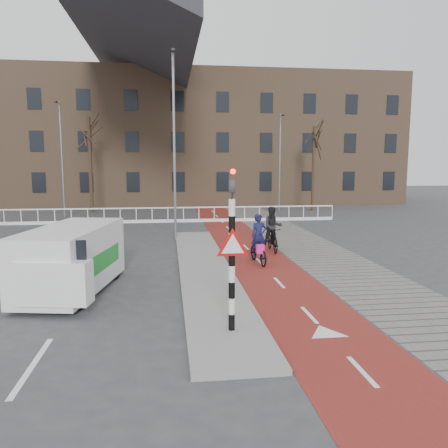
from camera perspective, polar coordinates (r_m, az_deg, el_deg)
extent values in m
plane|color=#38383A|center=(11.86, 2.51, -10.52)|extent=(120.00, 120.00, 0.00)
cube|color=maroon|center=(21.69, 1.96, -2.06)|extent=(2.50, 60.00, 0.01)
cube|color=slate|center=(22.30, 9.08, -1.88)|extent=(3.00, 60.00, 0.01)
cube|color=gray|center=(15.58, -2.54, -5.81)|extent=(1.80, 16.00, 0.12)
cylinder|color=black|center=(9.44, 1.02, -5.47)|extent=(0.14, 0.14, 2.88)
imported|color=black|center=(9.19, 1.05, 5.76)|extent=(0.13, 0.16, 0.80)
cylinder|color=#FF0C05|center=(9.05, 1.18, 6.87)|extent=(0.11, 0.02, 0.11)
cylinder|color=yellow|center=(11.76, 1.05, -8.30)|extent=(0.12, 0.12, 0.69)
imported|color=black|center=(16.53, 4.55, -3.54)|extent=(0.82, 1.85, 0.94)
imported|color=#13163F|center=(16.42, 4.57, -1.53)|extent=(0.64, 0.46, 1.63)
cube|color=#E7208C|center=(15.96, 4.74, -3.28)|extent=(0.30, 0.21, 0.34)
imported|color=black|center=(18.76, 6.36, -1.98)|extent=(0.53, 1.80, 1.08)
imported|color=black|center=(18.68, 6.38, -0.32)|extent=(0.83, 0.65, 1.69)
cube|color=silver|center=(13.50, -19.25, -4.15)|extent=(2.56, 4.73, 1.79)
cube|color=green|center=(13.74, -22.94, -4.56)|extent=(0.53, 2.83, 0.55)
cube|color=green|center=(13.36, -15.41, -4.56)|extent=(0.53, 2.83, 0.55)
cube|color=black|center=(11.62, -21.25, -4.13)|extent=(1.60, 0.34, 0.90)
cylinder|color=black|center=(12.65, -24.96, -8.59)|extent=(0.33, 0.66, 0.63)
cylinder|color=black|center=(12.02, -18.45, -9.10)|extent=(0.33, 0.66, 0.63)
cylinder|color=black|center=(15.31, -19.62, -5.53)|extent=(0.33, 0.66, 0.63)
cylinder|color=black|center=(14.80, -14.14, -5.76)|extent=(0.33, 0.66, 0.63)
cube|color=silver|center=(28.39, -13.42, 2.00)|extent=(28.00, 0.08, 0.08)
cube|color=silver|center=(28.49, -13.37, 0.30)|extent=(28.00, 0.10, 0.20)
cube|color=#7F6047|center=(43.16, -8.81, 10.76)|extent=(46.00, 10.00, 12.00)
cylinder|color=black|center=(34.87, -17.06, 7.30)|extent=(0.27, 0.27, 7.23)
cylinder|color=black|center=(35.82, 11.59, 7.06)|extent=(0.25, 0.25, 6.69)
cylinder|color=slate|center=(21.45, -6.51, 9.72)|extent=(0.12, 0.12, 8.91)
cylinder|color=slate|center=(32.49, -20.39, 7.77)|extent=(0.12, 0.12, 7.94)
cylinder|color=slate|center=(35.03, 7.29, 7.85)|extent=(0.12, 0.12, 7.56)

